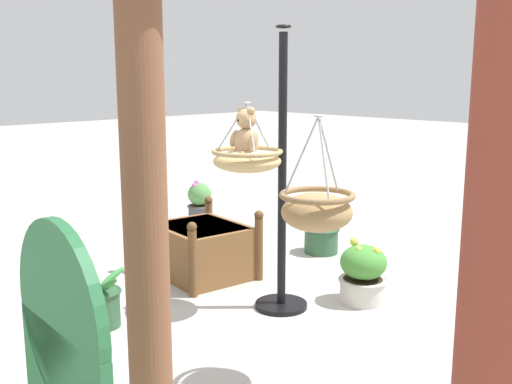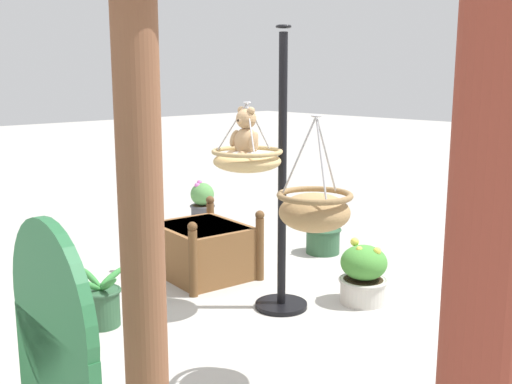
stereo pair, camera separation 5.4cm
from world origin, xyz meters
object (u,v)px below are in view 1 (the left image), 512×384
Objects in this scene: greenhouse_pillar_left at (146,225)px; potted_plant_trailing_ivy at (200,201)px; hanging_basket_left_high at (317,209)px; teddy_bear at (245,137)px; potted_plant_conical_shrub at (102,304)px; hanging_basket_with_teddy at (247,159)px; wooden_planter_box at (202,248)px; potted_plant_fern_front at (321,238)px; potted_plant_bushy_green at (363,274)px; display_pole_central at (282,226)px.

greenhouse_pillar_left is 4.62× the size of potted_plant_trailing_ivy.
greenhouse_pillar_left reaches higher than hanging_basket_left_high.
teddy_bear is 1.72m from potted_plant_conical_shrub.
hanging_basket_with_teddy is 1.05× the size of potted_plant_trailing_ivy.
wooden_planter_box is at bearing -18.36° from teddy_bear.
wooden_planter_box is (2.14, -0.84, -0.87)m from hanging_basket_left_high.
potted_plant_bushy_green is (-1.19, 0.89, 0.08)m from potted_plant_fern_front.
hanging_basket_left_high is 1.66× the size of potted_plant_fern_front.
teddy_bear reaches higher than potted_plant_trailing_ivy.
teddy_bear is 1.55m from wooden_planter_box.
display_pole_central is 2.23× the size of wooden_planter_box.
teddy_bear is 1.94m from greenhouse_pillar_left.
hanging_basket_with_teddy is at bearing -58.72° from greenhouse_pillar_left.
hanging_basket_with_teddy is 0.18m from teddy_bear.
hanging_basket_with_teddy reaches higher than wooden_planter_box.
potted_plant_bushy_green is at bearing -65.86° from hanging_basket_left_high.
hanging_basket_with_teddy is at bearing 110.16° from potted_plant_fern_front.
teddy_bear is at bearing 57.26° from potted_plant_bushy_green.
potted_plant_trailing_ivy is (2.93, -1.51, -0.45)m from display_pole_central.
teddy_bear is at bearing 90.00° from hanging_basket_with_teddy.
display_pole_central reaches higher than potted_plant_conical_shrub.
potted_plant_conical_shrub is at bearing 91.54° from potted_plant_fern_front.
potted_plant_bushy_green is 2.19m from potted_plant_conical_shrub.
display_pole_central is 1.56m from potted_plant_conical_shrub.
potted_plant_fern_front is 0.77× the size of potted_plant_trailing_ivy.
hanging_basket_with_teddy reaches higher than teddy_bear.
potted_plant_conical_shrub is at bearing 106.49° from wooden_planter_box.
teddy_bear is (0.00, 0.02, 0.18)m from hanging_basket_with_teddy.
potted_plant_fern_front is at bearing -51.46° from hanging_basket_left_high.
potted_plant_fern_front is (1.82, -2.28, -0.97)m from hanging_basket_left_high.
display_pole_central is at bearing 117.93° from potted_plant_fern_front.
potted_plant_trailing_ivy is (3.96, -2.31, -0.89)m from hanging_basket_left_high.
hanging_basket_with_teddy is at bearing -118.44° from potted_plant_conical_shrub.
display_pole_central is 1.19m from wooden_planter_box.
potted_plant_trailing_ivy is (2.78, -1.78, -1.20)m from teddy_bear.
potted_plant_trailing_ivy is at bearing -15.36° from potted_plant_bushy_green.
greenhouse_pillar_left is 2.72m from potted_plant_bushy_green.
greenhouse_pillar_left is at bearing 137.93° from potted_plant_trailing_ivy.
potted_plant_fern_front is 0.89× the size of potted_plant_conical_shrub.
potted_plant_fern_front is (0.64, -1.75, -1.29)m from teddy_bear.
hanging_basket_with_teddy is 1.44m from potted_plant_bushy_green.
potted_plant_conical_shrub is at bearing 61.56° from hanging_basket_with_teddy.
display_pole_central is 5.51× the size of potted_plant_fern_front.
potted_plant_fern_front is 0.76× the size of potted_plant_bushy_green.
teddy_bear is 1.58m from potted_plant_bushy_green.
hanging_basket_with_teddy reaches higher than potted_plant_fern_front.
potted_plant_bushy_green is at bearing -79.80° from greenhouse_pillar_left.
potted_plant_fern_front is (-0.32, -1.44, -0.11)m from wooden_planter_box.
teddy_bear is 0.40× the size of wooden_planter_box.
greenhouse_pillar_left is (-1.01, 1.66, -0.07)m from hanging_basket_with_teddy.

